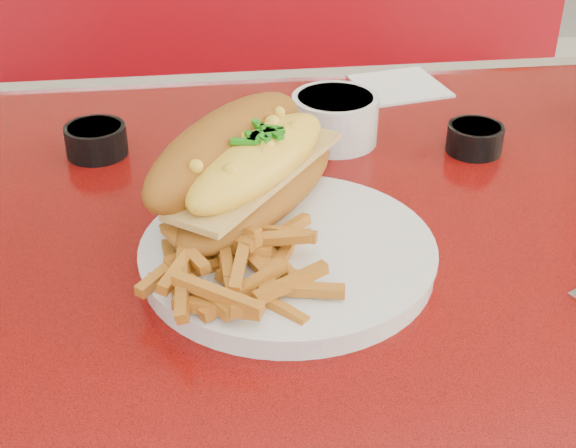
{
  "coord_description": "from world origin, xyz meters",
  "views": [
    {
      "loc": [
        -0.17,
        -0.59,
        1.16
      ],
      "look_at": [
        -0.1,
        -0.03,
        0.81
      ],
      "focal_mm": 50.0,
      "sensor_mm": 36.0,
      "label": 1
    }
  ],
  "objects": [
    {
      "name": "paper_napkin",
      "position": [
        0.09,
        0.34,
        0.77
      ],
      "size": [
        0.12,
        0.12,
        0.0
      ],
      "primitive_type": "cube",
      "rotation": [
        0.0,
        0.0,
        0.19
      ],
      "color": "white",
      "rests_on": "diner_table"
    },
    {
      "name": "diner_table",
      "position": [
        0.0,
        0.0,
        0.61
      ],
      "size": [
        1.23,
        0.83,
        0.77
      ],
      "color": "red",
      "rests_on": "ground"
    },
    {
      "name": "sauce_cup_right",
      "position": [
        0.13,
        0.16,
        0.79
      ],
      "size": [
        0.07,
        0.07,
        0.03
      ],
      "rotation": [
        0.0,
        0.0,
        0.25
      ],
      "color": "black",
      "rests_on": "diner_table"
    },
    {
      "name": "mac_hoagie",
      "position": [
        -0.13,
        0.03,
        0.83
      ],
      "size": [
        0.23,
        0.25,
        0.1
      ],
      "rotation": [
        0.0,
        0.0,
        0.92
      ],
      "color": "#965718",
      "rests_on": "dinner_plate"
    },
    {
      "name": "fries_pile",
      "position": [
        -0.15,
        -0.07,
        0.8
      ],
      "size": [
        0.15,
        0.14,
        0.04
      ],
      "primitive_type": null,
      "rotation": [
        0.0,
        0.0,
        0.32
      ],
      "color": "orange",
      "rests_on": "dinner_plate"
    },
    {
      "name": "gravy_ramekin",
      "position": [
        -0.02,
        0.2,
        0.8
      ],
      "size": [
        0.12,
        0.12,
        0.05
      ],
      "rotation": [
        0.0,
        0.0,
        -0.42
      ],
      "color": "silver",
      "rests_on": "diner_table"
    },
    {
      "name": "dinner_plate",
      "position": [
        -0.1,
        -0.03,
        0.78
      ],
      "size": [
        0.27,
        0.27,
        0.02
      ],
      "rotation": [
        0.0,
        0.0,
        0.07
      ],
      "color": "silver",
      "rests_on": "diner_table"
    },
    {
      "name": "fork",
      "position": [
        -0.08,
        -0.08,
        0.79
      ],
      "size": [
        0.02,
        0.14,
        0.0
      ],
      "rotation": [
        0.0,
        0.0,
        1.66
      ],
      "color": "silver",
      "rests_on": "dinner_plate"
    },
    {
      "name": "booth_bench_far",
      "position": [
        0.0,
        0.81,
        0.29
      ],
      "size": [
        1.2,
        0.51,
        0.9
      ],
      "color": "maroon",
      "rests_on": "ground"
    },
    {
      "name": "sauce_cup_left",
      "position": [
        -0.27,
        0.2,
        0.79
      ],
      "size": [
        0.07,
        0.07,
        0.03
      ],
      "rotation": [
        0.0,
        0.0,
        0.1
      ],
      "color": "black",
      "rests_on": "diner_table"
    }
  ]
}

